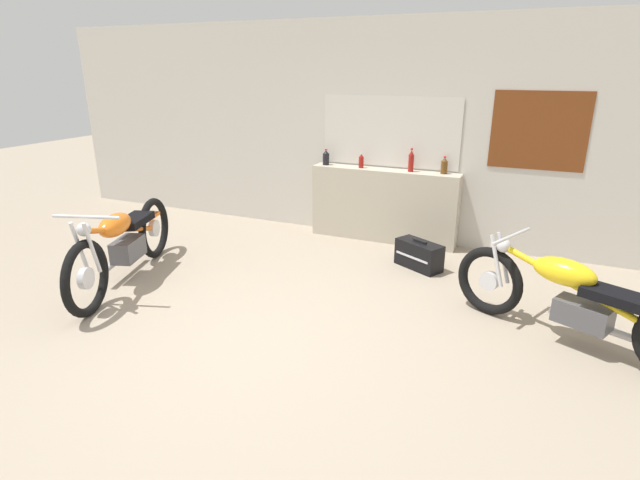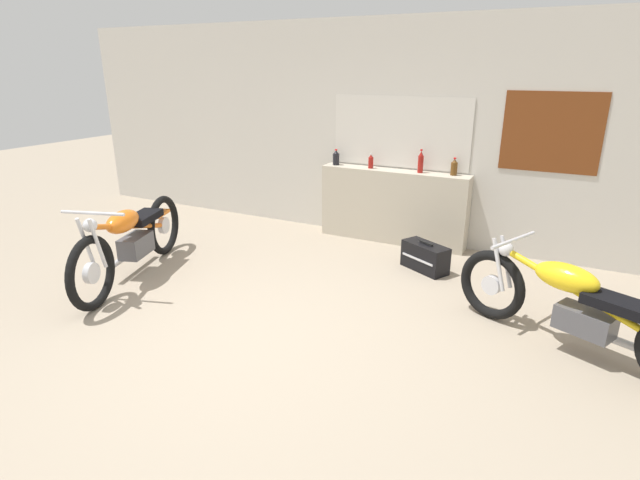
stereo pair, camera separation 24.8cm
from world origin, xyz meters
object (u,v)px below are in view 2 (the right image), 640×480
Objects in this scene: bottle_center at (421,162)px; motorcycle_yellow at (578,307)px; bottle_leftmost at (336,158)px; motorcycle_orange at (131,239)px; hard_case_black at (425,257)px; bottle_left_center at (371,162)px; bottle_right_center at (454,167)px.

bottle_center is 0.14× the size of motorcycle_yellow.
motorcycle_orange is (-1.29, -2.44, -0.61)m from bottle_leftmost.
bottle_leftmost is 0.35× the size of hard_case_black.
bottle_left_center is at bearing 53.50° from motorcycle_orange.
bottle_center is at bearing 134.17° from motorcycle_yellow.
motorcycle_orange is (-2.86, -2.48, -0.61)m from bottle_right_center.
bottle_leftmost is at bearing 62.06° from motorcycle_orange.
motorcycle_yellow is 1.95m from hard_case_black.
bottle_center is 1.27m from hard_case_black.
bottle_left_center is 3.08m from motorcycle_orange.
bottle_left_center is 1.06m from bottle_right_center.
motorcycle_yellow is 0.93× the size of motorcycle_orange.
bottle_left_center is at bearing 142.21° from hard_case_black.
bottle_right_center reaches higher than bottle_leftmost.
bottle_center is 0.49× the size of hard_case_black.
bottle_left_center is 0.66m from bottle_center.
bottle_leftmost is 0.50m from bottle_left_center.
bottle_right_center is (0.41, 0.04, -0.03)m from bottle_center.
motorcycle_yellow is (1.49, -1.99, -0.65)m from bottle_right_center.
bottle_right_center is at bearing 4.92° from bottle_center.
bottle_leftmost reaches higher than motorcycle_orange.
motorcycle_orange is at bearing -135.07° from bottle_center.
bottle_center reaches higher than motorcycle_yellow.
motorcycle_yellow is at bearing -36.77° from hard_case_black.
motorcycle_yellow is (3.05, -1.94, -0.64)m from bottle_leftmost.
motorcycle_orange is at bearing -173.50° from motorcycle_yellow.
bottle_right_center is (1.06, 0.05, 0.01)m from bottle_left_center.
bottle_leftmost is 3.68m from motorcycle_yellow.
bottle_left_center is at bearing -178.48° from bottle_center.
bottle_right_center is (1.57, 0.04, 0.00)m from bottle_leftmost.
motorcycle_yellow is 4.37m from motorcycle_orange.
motorcycle_orange is at bearing -139.06° from bottle_right_center.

